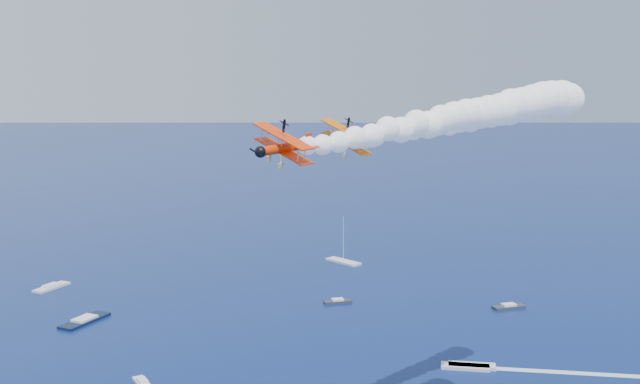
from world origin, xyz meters
TOP-DOWN VIEW (x-y plane):
  - biplane_lead at (14.19, 30.21)m, footprint 8.89×10.62m
  - biplane_trail at (-3.50, 19.69)m, footprint 8.74×10.36m
  - smoke_trail_lead at (43.12, 32.12)m, footprint 58.19×13.01m
  - smoke_trail_trail at (25.45, 21.50)m, footprint 58.17×12.63m
  - spectator_boats at (4.82, 108.15)m, footprint 227.01×170.38m
  - boat_wakes at (7.72, 103.72)m, footprint 156.79×182.40m

SIDE VIEW (x-z plane):
  - boat_wakes at x=7.72m, z-range 0.01..0.05m
  - spectator_boats at x=4.82m, z-range 0.00..0.70m
  - biplane_lead at x=14.19m, z-range 50.41..58.79m
  - biplane_trail at x=-3.50m, z-range 51.47..59.49m
  - smoke_trail_lead at x=43.12m, z-range 51.69..61.91m
  - smoke_trail_trail at x=25.45m, z-range 52.57..62.79m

